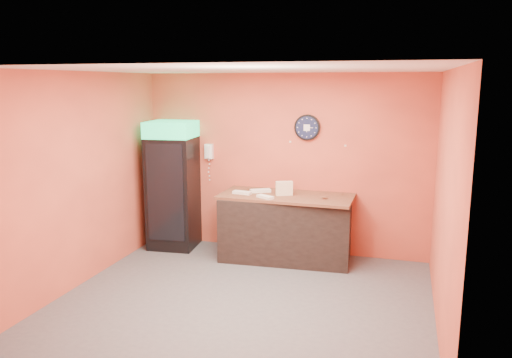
% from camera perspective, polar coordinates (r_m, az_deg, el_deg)
% --- Properties ---
extents(floor, '(4.50, 4.50, 0.00)m').
position_cam_1_polar(floor, '(6.39, -1.30, -13.57)').
color(floor, '#47474C').
rests_on(floor, ground).
extents(back_wall, '(4.50, 0.02, 2.80)m').
position_cam_1_polar(back_wall, '(7.84, 3.19, 1.76)').
color(back_wall, '#DB5A3D').
rests_on(back_wall, floor).
extents(left_wall, '(0.02, 4.00, 2.80)m').
position_cam_1_polar(left_wall, '(6.97, -19.23, -0.01)').
color(left_wall, '#DB5A3D').
rests_on(left_wall, floor).
extents(right_wall, '(0.02, 4.00, 2.80)m').
position_cam_1_polar(right_wall, '(5.68, 20.79, -2.51)').
color(right_wall, '#DB5A3D').
rests_on(right_wall, floor).
extents(ceiling, '(4.50, 4.00, 0.02)m').
position_cam_1_polar(ceiling, '(5.81, -1.42, 12.41)').
color(ceiling, white).
rests_on(ceiling, back_wall).
extents(beverage_cooler, '(0.78, 0.79, 2.05)m').
position_cam_1_polar(beverage_cooler, '(8.14, -9.58, -0.88)').
color(beverage_cooler, black).
rests_on(beverage_cooler, floor).
extents(prep_counter, '(1.97, 0.98, 0.96)m').
position_cam_1_polar(prep_counter, '(7.61, 3.45, -5.65)').
color(prep_counter, black).
rests_on(prep_counter, floor).
extents(wall_clock, '(0.40, 0.06, 0.40)m').
position_cam_1_polar(wall_clock, '(7.66, 5.87, 5.88)').
color(wall_clock, black).
rests_on(wall_clock, back_wall).
extents(wall_phone, '(0.13, 0.11, 0.24)m').
position_cam_1_polar(wall_phone, '(8.14, -5.42, 3.15)').
color(wall_phone, white).
rests_on(wall_phone, back_wall).
extents(butcher_paper, '(1.99, 0.93, 0.04)m').
position_cam_1_polar(butcher_paper, '(7.48, 3.49, -1.97)').
color(butcher_paper, brown).
rests_on(butcher_paper, prep_counter).
extents(sub_roll_stack, '(0.26, 0.18, 0.21)m').
position_cam_1_polar(sub_roll_stack, '(7.42, 3.24, -1.07)').
color(sub_roll_stack, beige).
rests_on(sub_roll_stack, butcher_paper).
extents(wrapped_sandwich_left, '(0.29, 0.15, 0.04)m').
position_cam_1_polar(wrapped_sandwich_left, '(7.52, -1.60, -1.56)').
color(wrapped_sandwich_left, silver).
rests_on(wrapped_sandwich_left, butcher_paper).
extents(wrapped_sandwich_mid, '(0.28, 0.22, 0.04)m').
position_cam_1_polar(wrapped_sandwich_mid, '(7.25, 1.05, -2.06)').
color(wrapped_sandwich_mid, silver).
rests_on(wrapped_sandwich_mid, butcher_paper).
extents(wrapped_sandwich_right, '(0.33, 0.26, 0.04)m').
position_cam_1_polar(wrapped_sandwich_right, '(7.64, 0.50, -1.35)').
color(wrapped_sandwich_right, silver).
rests_on(wrapped_sandwich_right, butcher_paper).
extents(kitchen_tool, '(0.05, 0.05, 0.05)m').
position_cam_1_polar(kitchen_tool, '(7.51, 4.04, -1.56)').
color(kitchen_tool, silver).
rests_on(kitchen_tool, butcher_paper).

